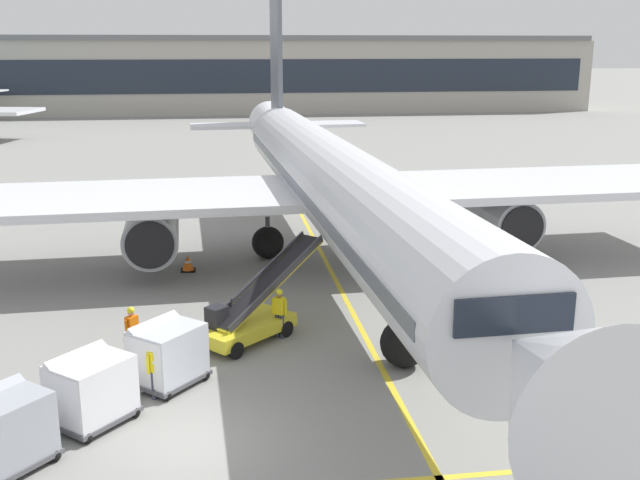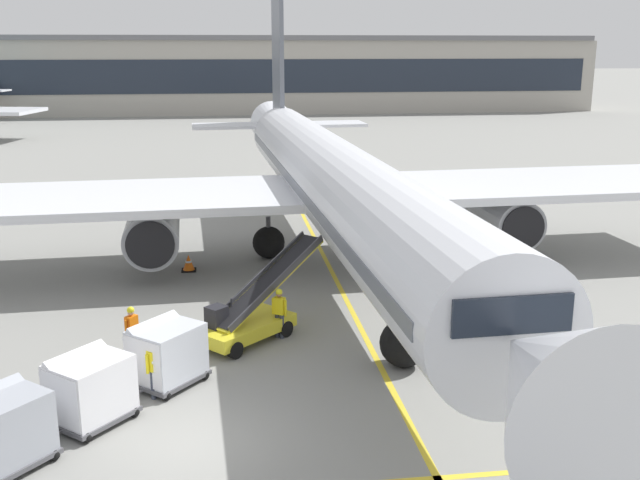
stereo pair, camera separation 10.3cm
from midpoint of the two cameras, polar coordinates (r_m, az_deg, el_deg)
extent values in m
plane|color=gray|center=(19.40, -9.74, -15.24)|extent=(600.00, 600.00, 0.00)
cylinder|color=silver|center=(32.60, 0.99, 4.44)|extent=(5.25, 36.70, 3.67)
cube|color=slate|center=(32.60, 0.99, 4.44)|extent=(5.22, 35.24, 0.44)
cone|color=silver|center=(14.22, 17.44, -10.09)|extent=(3.64, 3.82, 3.49)
cone|color=silver|center=(53.34, -3.56, 8.71)|extent=(3.37, 6.00, 3.12)
cube|color=silver|center=(33.12, -15.56, 3.09)|extent=(17.67, 8.06, 0.36)
cylinder|color=#93969E|center=(32.58, -12.88, 0.70)|extent=(2.48, 4.85, 2.28)
cylinder|color=black|center=(30.23, -13.04, -0.39)|extent=(1.94, 0.20, 1.94)
cube|color=silver|center=(36.55, 15.36, 4.15)|extent=(17.67, 8.06, 0.36)
cylinder|color=#93969E|center=(35.53, 13.53, 1.81)|extent=(2.48, 4.85, 2.28)
cylinder|color=black|center=(33.39, 15.19, 0.89)|extent=(1.94, 0.20, 1.94)
cube|color=slate|center=(51.60, -3.47, 15.12)|extent=(0.47, 4.40, 10.97)
cube|color=silver|center=(51.57, -3.33, 8.81)|extent=(11.93, 3.43, 0.20)
cube|color=#1E2633|center=(16.15, 13.40, -4.68)|extent=(2.64, 1.76, 0.81)
cylinder|color=#47474C|center=(22.97, 6.39, -6.45)|extent=(0.22, 0.22, 1.23)
sphere|color=black|center=(23.19, 6.35, -7.87)|extent=(1.50, 1.50, 1.50)
cylinder|color=#47474C|center=(34.47, -4.13, 0.80)|extent=(0.22, 0.22, 1.23)
sphere|color=black|center=(34.62, -4.11, -0.19)|extent=(1.50, 1.50, 1.50)
cylinder|color=#47474C|center=(35.47, 4.75, 1.18)|extent=(0.22, 0.22, 1.23)
sphere|color=black|center=(35.62, 4.73, 0.23)|extent=(1.50, 1.50, 1.50)
cube|color=gold|center=(25.07, -5.86, -6.71)|extent=(3.58, 3.48, 0.44)
cube|color=black|center=(24.52, -8.04, -5.86)|extent=(0.82, 0.82, 0.70)
cylinder|color=#333338|center=(24.93, -6.90, -5.34)|extent=(0.08, 0.08, 0.80)
cube|color=gold|center=(25.42, -4.06, -3.25)|extent=(4.14, 3.91, 2.31)
cube|color=black|center=(25.40, -4.06, -3.06)|extent=(3.94, 3.71, 2.15)
cube|color=#333338|center=(25.10, -3.33, -3.19)|extent=(3.52, 3.25, 2.33)
cube|color=#333338|center=(25.68, -4.78, -2.80)|extent=(3.52, 3.25, 2.33)
cylinder|color=black|center=(25.47, -2.76, -6.82)|extent=(0.55, 0.53, 0.56)
cylinder|color=black|center=(26.42, -5.14, -6.06)|extent=(0.55, 0.53, 0.56)
cylinder|color=black|center=(23.90, -6.63, -8.40)|extent=(0.55, 0.53, 0.56)
cylinder|color=black|center=(24.91, -9.01, -7.51)|extent=(0.55, 0.53, 0.56)
cube|color=#515156|center=(22.53, -11.64, -10.30)|extent=(2.52, 2.56, 0.12)
cylinder|color=#4C4C51|center=(21.71, -14.18, -11.49)|extent=(0.51, 0.57, 0.07)
cube|color=silver|center=(22.21, -11.75, -8.40)|extent=(2.38, 2.42, 1.50)
cube|color=silver|center=(22.29, -12.58, -6.90)|extent=(1.83, 1.94, 0.74)
cube|color=silver|center=(21.60, -13.56, -9.19)|extent=(1.11, 0.97, 1.38)
sphere|color=black|center=(22.52, -14.33, -10.65)|extent=(0.30, 0.30, 0.30)
sphere|color=black|center=(21.61, -11.83, -11.61)|extent=(0.30, 0.30, 0.30)
sphere|color=black|center=(23.51, -11.45, -9.36)|extent=(0.30, 0.30, 0.30)
sphere|color=black|center=(22.65, -8.95, -10.20)|extent=(0.30, 0.30, 0.30)
cube|color=#515156|center=(20.90, -17.11, -12.74)|extent=(2.52, 2.56, 0.12)
cylinder|color=#4C4C51|center=(20.19, -20.11, -14.06)|extent=(0.51, 0.57, 0.07)
cube|color=silver|center=(20.55, -17.28, -10.73)|extent=(2.38, 2.42, 1.50)
cube|color=silver|center=(20.64, -18.14, -9.10)|extent=(1.83, 1.94, 0.74)
cube|color=silver|center=(20.03, -19.43, -11.62)|extent=(1.11, 0.97, 1.38)
sphere|color=black|center=(20.99, -20.03, -13.06)|extent=(0.30, 0.30, 0.30)
sphere|color=black|center=(20.02, -17.60, -14.27)|extent=(0.30, 0.30, 0.30)
sphere|color=black|center=(21.85, -16.64, -11.63)|extent=(0.30, 0.30, 0.30)
sphere|color=black|center=(20.92, -14.15, -12.68)|extent=(0.30, 0.30, 0.30)
cube|color=#515156|center=(19.60, -23.00, -15.25)|extent=(2.52, 2.56, 0.12)
cube|color=#9EA3AD|center=(19.22, -23.25, -13.14)|extent=(2.38, 2.42, 1.50)
sphere|color=black|center=(20.51, -22.20, -13.96)|extent=(0.30, 0.30, 0.30)
sphere|color=black|center=(19.51, -19.82, -15.27)|extent=(0.30, 0.30, 0.30)
cylinder|color=black|center=(24.33, -14.41, -7.98)|extent=(0.15, 0.15, 0.86)
cylinder|color=black|center=(24.45, -14.11, -7.84)|extent=(0.15, 0.15, 0.86)
cube|color=orange|center=(24.12, -14.37, -6.33)|extent=(0.42, 0.45, 0.58)
cube|color=white|center=(24.21, -14.58, -6.27)|extent=(0.22, 0.28, 0.08)
sphere|color=tan|center=(23.98, -14.43, -5.41)|extent=(0.21, 0.21, 0.21)
sphere|color=yellow|center=(23.96, -14.44, -5.26)|extent=(0.23, 0.23, 0.23)
cylinder|color=orange|center=(23.98, -14.76, -6.61)|extent=(0.09, 0.09, 0.56)
cylinder|color=orange|center=(24.30, -13.97, -6.27)|extent=(0.09, 0.09, 0.56)
cylinder|color=#333847|center=(21.73, -12.36, -10.67)|extent=(0.15, 0.15, 0.86)
cylinder|color=#333847|center=(21.65, -12.76, -10.80)|extent=(0.15, 0.15, 0.86)
cube|color=yellow|center=(21.40, -12.67, -8.99)|extent=(0.45, 0.42, 0.58)
cube|color=white|center=(21.30, -12.48, -9.09)|extent=(0.28, 0.22, 0.08)
sphere|color=tan|center=(21.24, -12.73, -7.97)|extent=(0.21, 0.21, 0.21)
sphere|color=yellow|center=(21.21, -12.74, -7.80)|extent=(0.23, 0.23, 0.23)
cylinder|color=yellow|center=(21.53, -12.12, -8.94)|extent=(0.09, 0.09, 0.56)
cylinder|color=yellow|center=(21.30, -13.21, -9.27)|extent=(0.09, 0.09, 0.56)
cylinder|color=#333847|center=(22.70, -14.00, -9.64)|extent=(0.15, 0.15, 0.86)
cylinder|color=#333847|center=(22.54, -13.90, -9.81)|extent=(0.15, 0.15, 0.86)
cube|color=yellow|center=(22.34, -14.06, -8.04)|extent=(0.34, 0.44, 0.58)
cube|color=white|center=(22.36, -13.75, -8.00)|extent=(0.12, 0.33, 0.08)
sphere|color=tan|center=(22.18, -14.13, -7.06)|extent=(0.21, 0.21, 0.21)
sphere|color=yellow|center=(22.16, -14.14, -6.89)|extent=(0.23, 0.23, 0.23)
cylinder|color=yellow|center=(22.57, -14.18, -7.93)|extent=(0.09, 0.09, 0.56)
cylinder|color=yellow|center=(22.14, -13.92, -8.38)|extent=(0.09, 0.09, 0.56)
cylinder|color=#333847|center=(25.37, -3.41, -6.56)|extent=(0.15, 0.15, 0.86)
cylinder|color=#333847|center=(25.29, -3.05, -6.63)|extent=(0.15, 0.15, 0.86)
cube|color=yellow|center=(25.08, -3.26, -5.06)|extent=(0.45, 0.41, 0.58)
cube|color=white|center=(25.18, -3.12, -4.97)|extent=(0.29, 0.20, 0.08)
sphere|color=#9E7051|center=(24.94, -3.27, -4.17)|extent=(0.21, 0.21, 0.21)
sphere|color=yellow|center=(24.92, -3.27, -4.02)|extent=(0.23, 0.23, 0.23)
cylinder|color=yellow|center=(25.21, -3.73, -5.08)|extent=(0.09, 0.09, 0.56)
cylinder|color=yellow|center=(24.98, -2.77, -5.25)|extent=(0.09, 0.09, 0.56)
cube|color=black|center=(33.29, -10.17, -2.29)|extent=(0.64, 0.64, 0.05)
cone|color=orange|center=(33.19, -10.20, -1.69)|extent=(0.51, 0.51, 0.68)
cylinder|color=white|center=(33.18, -10.20, -1.64)|extent=(0.28, 0.28, 0.08)
cube|color=yellow|center=(33.45, 0.56, -2.01)|extent=(0.20, 110.00, 0.01)
cube|color=yellow|center=(18.16, 9.71, -17.49)|extent=(12.00, 0.20, 0.01)
cube|color=#A8A399|center=(116.26, -12.74, 12.14)|extent=(130.75, 16.40, 10.38)
cube|color=#1E2633|center=(108.03, -13.09, 12.10)|extent=(126.83, 0.10, 4.67)
cube|color=slate|center=(114.55, -12.97, 14.87)|extent=(129.44, 13.94, 0.70)
camera|label=1|loc=(0.05, -90.12, -0.03)|focal=41.69mm
camera|label=2|loc=(0.05, 89.88, 0.03)|focal=41.69mm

